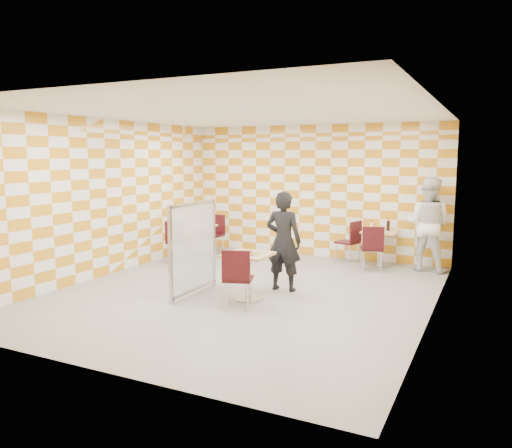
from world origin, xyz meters
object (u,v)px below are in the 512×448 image
(chair_empty_far, at_px, (215,231))
(partition, at_px, (193,248))
(chair_main_front, at_px, (237,274))
(man_white, at_px, (428,224))
(second_table, at_px, (380,242))
(chair_empty_near, at_px, (177,238))
(man_dark, at_px, (284,241))
(main_table, at_px, (248,268))
(empty_table, at_px, (197,236))
(chair_second_side, at_px, (351,238))
(soda_bottle, at_px, (388,226))
(chair_second_front, at_px, (372,245))
(sport_bottle, at_px, (371,226))

(chair_empty_far, relative_size, partition, 0.60)
(chair_main_front, relative_size, partition, 0.60)
(partition, bearing_deg, man_white, 47.25)
(second_table, height_order, chair_empty_near, chair_empty_near)
(chair_main_front, distance_m, man_dark, 1.38)
(man_white, bearing_deg, main_table, 64.98)
(empty_table, bearing_deg, chair_empty_far, 79.40)
(chair_empty_near, height_order, man_dark, man_dark)
(chair_main_front, distance_m, chair_second_side, 4.01)
(main_table, xyz_separation_m, partition, (-0.95, -0.13, 0.28))
(main_table, height_order, man_dark, man_dark)
(man_dark, relative_size, soda_bottle, 7.45)
(partition, relative_size, man_white, 0.82)
(man_dark, bearing_deg, chair_main_front, 79.62)
(chair_empty_near, bearing_deg, empty_table, 84.12)
(chair_main_front, bearing_deg, chair_empty_far, 124.77)
(chair_empty_near, height_order, soda_bottle, soda_bottle)
(chair_main_front, distance_m, chair_second_front, 3.58)
(chair_empty_far, height_order, sport_bottle, sport_bottle)
(second_table, xyz_separation_m, sport_bottle, (-0.20, 0.05, 0.33))
(main_table, height_order, man_white, man_white)
(chair_main_front, xyz_separation_m, sport_bottle, (1.08, 4.04, 0.29))
(empty_table, height_order, chair_empty_near, chair_empty_near)
(second_table, distance_m, chair_empty_far, 3.81)
(chair_main_front, bearing_deg, sport_bottle, 75.07)
(chair_second_front, bearing_deg, man_dark, -117.65)
(chair_second_front, height_order, man_dark, man_dark)
(man_white, bearing_deg, chair_second_side, 10.27)
(chair_main_front, relative_size, man_white, 0.49)
(man_dark, bearing_deg, soda_bottle, -116.16)
(second_table, xyz_separation_m, man_white, (0.94, 0.00, 0.44))
(chair_second_front, height_order, man_white, man_white)
(partition, relative_size, sport_bottle, 7.75)
(chair_empty_near, distance_m, soda_bottle, 4.49)
(empty_table, height_order, chair_empty_far, chair_empty_far)
(main_table, distance_m, soda_bottle, 3.83)
(second_table, bearing_deg, soda_bottle, 31.56)
(chair_second_front, relative_size, chair_empty_near, 1.00)
(man_dark, bearing_deg, chair_second_front, -119.75)
(chair_second_front, bearing_deg, man_white, 33.24)
(chair_second_side, bearing_deg, chair_empty_near, -154.27)
(chair_empty_near, distance_m, partition, 2.51)
(chair_main_front, xyz_separation_m, chair_second_front, (1.26, 3.35, 0.00))
(second_table, distance_m, empty_table, 4.03)
(partition, distance_m, soda_bottle, 4.39)
(chair_main_front, distance_m, partition, 1.17)
(main_table, relative_size, chair_main_front, 0.81)
(chair_empty_far, xyz_separation_m, soda_bottle, (3.94, 0.44, 0.31))
(main_table, xyz_separation_m, empty_table, (-2.53, 2.45, 0.00))
(chair_main_front, xyz_separation_m, chair_second_side, (0.67, 3.95, 0.00))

